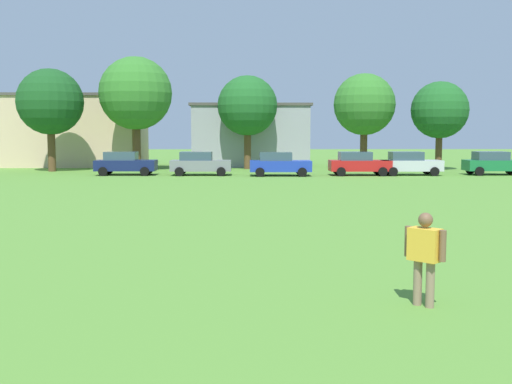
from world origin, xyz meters
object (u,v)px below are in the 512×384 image
Objects in this scene: parked_car_red_3 at (359,163)px; tree_right at (364,105)px; tree_far_left at (50,102)px; tree_far_right at (440,110)px; tree_center at (247,106)px; tree_left at (136,94)px; adult_bystander at (425,251)px; parked_car_gray_1 at (200,163)px; parked_car_navy_0 at (125,163)px; parked_car_blue_2 at (279,164)px; parked_car_silver_4 at (409,163)px; parked_car_green_5 at (494,163)px.

tree_right is (1.68, 7.01, 4.45)m from parked_car_red_3.
tree_far_right is at bearing 2.15° from tree_far_left.
tree_left is at bearing -168.69° from tree_center.
tree_center is at bearing 134.89° from parked_car_red_3.
parked_car_gray_1 is (-6.43, 33.63, -0.14)m from adult_bystander.
parked_car_red_3 is (4.89, 33.34, -0.14)m from adult_bystander.
adult_bystander is 42.67m from tree_far_left.
parked_car_blue_2 is at bearing -5.13° from parked_car_navy_0.
parked_car_silver_4 is at bearing -123.38° from tree_far_right.
parked_car_navy_0 and parked_car_red_3 have the same top height.
parked_car_gray_1 is at bearing 146.34° from adult_bystander.
tree_center reaches higher than parked_car_green_5.
parked_car_blue_2 is 9.36m from parked_car_silver_4.
tree_far_left is at bearing 169.80° from parked_car_silver_4.
parked_car_silver_4 is at bearing -34.15° from tree_center.
tree_far_right is (30.86, 1.16, -0.57)m from tree_far_left.
parked_car_navy_0 is 1.00× the size of parked_car_silver_4.
parked_car_blue_2 and parked_car_red_3 have the same top height.
tree_far_left is at bearing 168.04° from parked_car_red_3.
tree_center is 0.99× the size of tree_right.
parked_car_red_3 is 9.86m from parked_car_green_5.
parked_car_green_5 is at bearing 2.76° from parked_car_blue_2.
parked_car_navy_0 is 0.47× the size of tree_left.
tree_right is (9.56, -0.91, 0.07)m from tree_center.
adult_bystander is 0.22× the size of tree_center.
parked_car_blue_2 is 0.54× the size of tree_far_left.
tree_right is (-8.18, 6.67, 4.45)m from parked_car_green_5.
parked_car_green_5 is at bearing -39.21° from tree_right.
parked_car_navy_0 is at bearing 176.91° from parked_car_gray_1.
parked_car_green_5 is (26.57, -0.24, 0.00)m from parked_car_navy_0.
parked_car_navy_0 is at bearing -140.28° from tree_center.
parked_car_red_3 is (5.68, 0.41, 0.00)m from parked_car_blue_2.
tree_center is at bearing 39.72° from parked_car_navy_0.
tree_right is 6.03m from tree_far_right.
parked_car_green_5 is 0.47× the size of tree_left.
tree_left reaches higher than tree_far_left.
parked_car_green_5 is 0.54× the size of tree_far_left.
tree_center reaches higher than parked_car_gray_1.
tree_far_left is (-26.91, 4.84, 4.54)m from parked_car_silver_4.
parked_car_blue_2 and parked_car_green_5 have the same top height.
parked_car_gray_1 is 1.00× the size of parked_car_red_3.
tree_far_left is at bearing 163.11° from parked_car_blue_2.
tree_center is at bearing 11.02° from tree_far_left.
tree_left is 9.15m from tree_center.
parked_car_gray_1 is 13.58m from tree_far_left.
tree_far_left is (-18.36, 38.27, 4.40)m from adult_bystander.
parked_car_blue_2 is (11.03, -0.99, 0.00)m from parked_car_navy_0.
tree_far_left is 1.02× the size of tree_right.
parked_car_gray_1 is 15.29m from tree_right.
parked_car_navy_0 is 20.38m from parked_car_silver_4.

